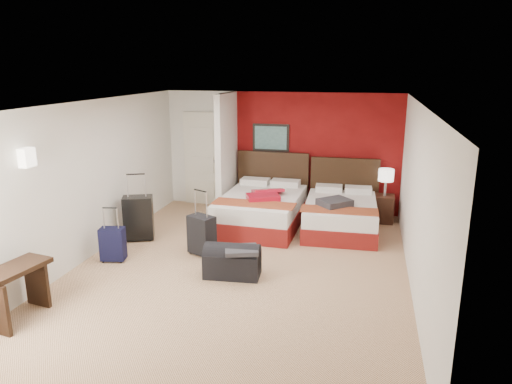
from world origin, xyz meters
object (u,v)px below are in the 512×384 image
(suitcase_black, at_px, (139,219))
(suitcase_charcoal, at_px, (202,236))
(red_suitcase_open, at_px, (265,194))
(table_lamp, at_px, (386,182))
(desk, at_px, (18,293))
(suitcase_navy, at_px, (113,245))
(duffel_bag, at_px, (232,263))
(bed_right, at_px, (340,216))
(nightstand, at_px, (384,209))
(bed_left, at_px, (261,211))

(suitcase_black, relative_size, suitcase_charcoal, 1.21)
(red_suitcase_open, xyz_separation_m, table_lamp, (2.21, 0.92, 0.14))
(table_lamp, bearing_deg, desk, -132.09)
(red_suitcase_open, xyz_separation_m, suitcase_navy, (-2.02, -2.09, -0.41))
(suitcase_black, relative_size, duffel_bag, 0.94)
(bed_right, relative_size, nightstand, 3.45)
(suitcase_black, bearing_deg, red_suitcase_open, 6.73)
(nightstand, relative_size, suitcase_charcoal, 0.86)
(suitcase_charcoal, relative_size, desk, 0.77)
(table_lamp, distance_m, suitcase_black, 4.75)
(bed_left, xyz_separation_m, suitcase_black, (-1.97, -1.21, 0.07))
(suitcase_black, xyz_separation_m, suitcase_charcoal, (1.33, -0.41, -0.07))
(bed_left, bearing_deg, duffel_bag, -86.15)
(suitcase_navy, distance_m, desk, 1.90)
(bed_left, bearing_deg, suitcase_navy, -129.37)
(red_suitcase_open, relative_size, suitcase_navy, 1.55)
(nightstand, xyz_separation_m, suitcase_charcoal, (-2.94, -2.44, 0.05))
(red_suitcase_open, bearing_deg, bed_right, -16.47)
(suitcase_charcoal, bearing_deg, suitcase_navy, -130.62)
(red_suitcase_open, height_order, suitcase_charcoal, red_suitcase_open)
(nightstand, height_order, suitcase_navy, nightstand)
(suitcase_black, relative_size, desk, 0.93)
(bed_left, relative_size, red_suitcase_open, 2.58)
(bed_left, relative_size, suitcase_charcoal, 3.27)
(nightstand, distance_m, suitcase_charcoal, 3.82)
(suitcase_navy, bearing_deg, desk, -107.34)
(red_suitcase_open, bearing_deg, bed_left, 110.79)
(suitcase_navy, xyz_separation_m, duffel_bag, (2.00, -0.10, -0.05))
(red_suitcase_open, bearing_deg, suitcase_navy, -158.19)
(duffel_bag, bearing_deg, bed_left, 87.31)
(duffel_bag, bearing_deg, suitcase_navy, 172.54)
(bed_left, distance_m, desk, 4.60)
(nightstand, relative_size, desk, 0.66)
(bed_left, relative_size, suitcase_black, 2.71)
(red_suitcase_open, xyz_separation_m, nightstand, (2.21, 0.92, -0.40))
(red_suitcase_open, distance_m, suitcase_black, 2.36)
(duffel_bag, bearing_deg, bed_right, 54.45)
(desk, bearing_deg, bed_right, 58.38)
(suitcase_charcoal, xyz_separation_m, duffel_bag, (0.71, -0.67, -0.11))
(red_suitcase_open, distance_m, suitcase_navy, 2.94)
(suitcase_charcoal, distance_m, suitcase_navy, 1.41)
(suitcase_navy, bearing_deg, red_suitcase_open, 34.77)
(suitcase_charcoal, height_order, duffel_bag, suitcase_charcoal)
(bed_right, height_order, suitcase_black, suitcase_black)
(suitcase_black, bearing_deg, table_lamp, 3.91)
(bed_right, xyz_separation_m, red_suitcase_open, (-1.40, -0.19, 0.39))
(red_suitcase_open, relative_size, nightstand, 1.48)
(table_lamp, xyz_separation_m, duffel_bag, (-2.23, -3.11, -0.60))
(bed_left, bearing_deg, suitcase_black, -146.50)
(suitcase_navy, bearing_deg, duffel_bag, -14.01)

